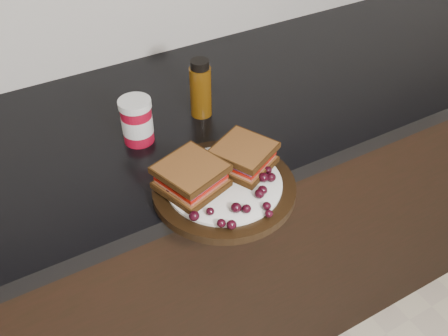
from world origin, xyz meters
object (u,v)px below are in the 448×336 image
at_px(condiment_jar, 137,121).
at_px(plate, 224,188).
at_px(sandwich_left, 191,177).
at_px(oil_bottle, 201,88).

bearing_deg(condiment_jar, plate, -71.04).
xyz_separation_m(sandwich_left, condiment_jar, (-0.02, 0.22, 0.00)).
distance_m(condiment_jar, oil_bottle, 0.17).
bearing_deg(plate, oil_bottle, 71.57).
height_order(plate, oil_bottle, oil_bottle).
distance_m(sandwich_left, oil_bottle, 0.28).
bearing_deg(plate, condiment_jar, 108.96).
relative_size(plate, oil_bottle, 2.01).
xyz_separation_m(sandwich_left, oil_bottle, (0.15, 0.24, 0.02)).
distance_m(plate, oil_bottle, 0.28).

